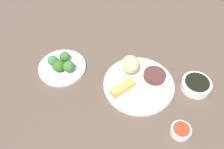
% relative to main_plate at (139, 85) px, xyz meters
% --- Properties ---
extents(tabletop, '(2.20, 2.20, 0.02)m').
position_rel_main_plate_xyz_m(tabletop, '(0.05, 0.02, -0.02)').
color(tabletop, brown).
rests_on(tabletop, ground).
extents(main_plate, '(0.27, 0.27, 0.02)m').
position_rel_main_plate_xyz_m(main_plate, '(0.00, 0.00, 0.00)').
color(main_plate, white).
rests_on(main_plate, tabletop).
extents(rice_scoop, '(0.07, 0.07, 0.07)m').
position_rel_main_plate_xyz_m(rice_scoop, '(0.04, -0.06, 0.05)').
color(rice_scoop, '#CCB77A').
rests_on(rice_scoop, main_plate).
extents(spring_roll, '(0.09, 0.09, 0.03)m').
position_rel_main_plate_xyz_m(spring_roll, '(0.06, 0.04, 0.02)').
color(spring_roll, gold).
rests_on(spring_roll, main_plate).
extents(crab_rangoon_wonton, '(0.07, 0.07, 0.01)m').
position_rel_main_plate_xyz_m(crab_rangoon_wonton, '(-0.04, 0.06, 0.01)').
color(crab_rangoon_wonton, beige).
rests_on(crab_rangoon_wonton, main_plate).
extents(stir_fry_heap, '(0.09, 0.09, 0.02)m').
position_rel_main_plate_xyz_m(stir_fry_heap, '(-0.06, -0.04, 0.02)').
color(stir_fry_heap, '#492A25').
rests_on(stir_fry_heap, main_plate).
extents(broccoli_plate, '(0.19, 0.19, 0.01)m').
position_rel_main_plate_xyz_m(broccoli_plate, '(0.32, -0.03, -0.00)').
color(broccoli_plate, white).
rests_on(broccoli_plate, tabletop).
extents(broccoli_floret_0, '(0.05, 0.05, 0.05)m').
position_rel_main_plate_xyz_m(broccoli_floret_0, '(0.28, -0.01, 0.03)').
color(broccoli_floret_0, '#396D2A').
rests_on(broccoli_floret_0, broccoli_plate).
extents(broccoli_floret_1, '(0.04, 0.04, 0.04)m').
position_rel_main_plate_xyz_m(broccoli_floret_1, '(0.36, -0.04, 0.03)').
color(broccoli_floret_1, '#327137').
rests_on(broccoli_floret_1, broccoli_plate).
extents(broccoli_floret_2, '(0.04, 0.04, 0.04)m').
position_rel_main_plate_xyz_m(broccoli_floret_2, '(0.31, -0.06, 0.03)').
color(broccoli_floret_2, '#346A30').
rests_on(broccoli_floret_2, broccoli_plate).
extents(broccoli_floret_3, '(0.05, 0.05, 0.05)m').
position_rel_main_plate_xyz_m(broccoli_floret_3, '(0.32, -0.01, 0.03)').
color(broccoli_floret_3, '#32641D').
rests_on(broccoli_floret_3, broccoli_plate).
extents(soy_sauce_bowl, '(0.11, 0.11, 0.03)m').
position_rel_main_plate_xyz_m(soy_sauce_bowl, '(-0.22, -0.03, 0.01)').
color(soy_sauce_bowl, white).
rests_on(soy_sauce_bowl, tabletop).
extents(soy_sauce_bowl_liquid, '(0.09, 0.09, 0.00)m').
position_rel_main_plate_xyz_m(soy_sauce_bowl_liquid, '(-0.22, -0.03, 0.03)').
color(soy_sauce_bowl_liquid, black).
rests_on(soy_sauce_bowl_liquid, soy_sauce_bowl).
extents(sauce_ramekin_sweet_and_sour, '(0.07, 0.07, 0.03)m').
position_rel_main_plate_xyz_m(sauce_ramekin_sweet_and_sour, '(-0.16, 0.17, 0.00)').
color(sauce_ramekin_sweet_and_sour, white).
rests_on(sauce_ramekin_sweet_and_sour, tabletop).
extents(sauce_ramekin_sweet_and_sour_liquid, '(0.06, 0.06, 0.00)m').
position_rel_main_plate_xyz_m(sauce_ramekin_sweet_and_sour_liquid, '(-0.16, 0.17, 0.02)').
color(sauce_ramekin_sweet_and_sour_liquid, red).
rests_on(sauce_ramekin_sweet_and_sour_liquid, sauce_ramekin_sweet_and_sour).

